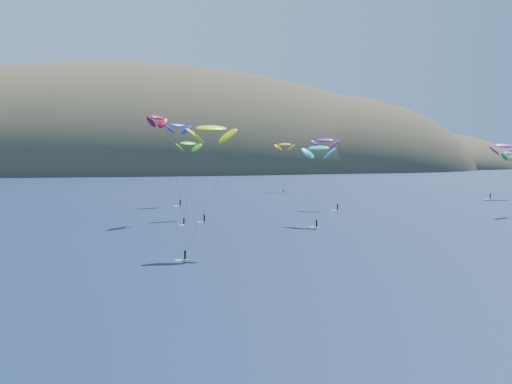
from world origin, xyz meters
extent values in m
plane|color=black|center=(0.00, 0.00, 0.00)|extent=(2800.00, 2800.00, 0.00)
ellipsoid|color=#3D3526|center=(20.00, 560.00, -12.60)|extent=(600.00, 300.00, 210.00)
ellipsoid|color=#3D3526|center=(180.00, 540.00, -9.36)|extent=(320.00, 220.00, 156.00)
ellipsoid|color=#3D3526|center=(300.00, 580.00, -5.04)|extent=(240.00, 180.00, 84.00)
cube|color=yellow|center=(-13.07, 47.33, 0.04)|extent=(1.36, 0.48, 0.07)
cylinder|color=black|center=(-13.07, 47.33, 0.87)|extent=(0.31, 0.31, 1.42)
sphere|color=#8C6047|center=(-13.07, 47.33, 1.70)|extent=(0.24, 0.24, 0.24)
ellipsoid|color=#D0D70B|center=(-7.31, 53.50, 21.71)|extent=(8.71, 4.51, 4.72)
cube|color=yellow|center=(1.54, 107.01, 0.04)|extent=(1.59, 0.97, 0.08)
cylinder|color=black|center=(1.54, 107.01, 1.00)|extent=(0.36, 0.36, 1.64)
sphere|color=#8C6047|center=(1.54, 107.01, 1.95)|extent=(0.27, 0.27, 0.27)
ellipsoid|color=#54BA13|center=(-0.45, 118.27, 19.69)|extent=(8.13, 5.90, 4.12)
cube|color=yellow|center=(3.72, 159.56, 0.05)|extent=(1.72, 1.06, 0.09)
cylinder|color=black|center=(3.72, 159.56, 1.09)|extent=(0.39, 0.39, 1.77)
sphere|color=#8C6047|center=(3.72, 159.56, 2.12)|extent=(0.30, 0.30, 0.30)
ellipsoid|color=#0922E6|center=(3.78, 163.60, 26.00)|extent=(9.76, 7.10, 4.95)
cube|color=yellow|center=(24.41, 88.03, 0.04)|extent=(1.29, 1.32, 0.08)
cylinder|color=black|center=(24.41, 88.03, 0.94)|extent=(0.34, 0.34, 1.53)
sphere|color=#8C6047|center=(24.41, 88.03, 1.83)|extent=(0.26, 0.26, 0.26)
ellipsoid|color=#12C4B9|center=(27.38, 95.04, 18.46)|extent=(8.70, 8.84, 4.72)
cube|color=yellow|center=(46.35, 130.48, 0.04)|extent=(1.54, 1.08, 0.08)
cylinder|color=black|center=(46.35, 130.48, 0.99)|extent=(0.35, 0.35, 1.61)
sphere|color=#8C6047|center=(46.35, 130.48, 1.92)|extent=(0.27, 0.27, 0.27)
ellipsoid|color=#791098|center=(44.92, 137.40, 20.98)|extent=(8.86, 7.02, 4.49)
cube|color=yellow|center=(117.84, 160.91, 0.05)|extent=(1.65, 0.50, 0.09)
cylinder|color=black|center=(117.84, 160.91, 1.08)|extent=(0.39, 0.39, 1.76)
sphere|color=#8C6047|center=(117.84, 160.91, 2.10)|extent=(0.29, 0.29, 0.29)
ellipsoid|color=#DE1F90|center=(124.75, 163.51, 19.60)|extent=(11.53, 5.49, 6.39)
cube|color=yellow|center=(-4.39, 102.12, 0.04)|extent=(1.13, 1.34, 0.08)
cylinder|color=black|center=(-4.39, 102.12, 0.90)|extent=(0.32, 0.32, 1.47)
sphere|color=#8C6047|center=(-4.39, 102.12, 1.75)|extent=(0.25, 0.25, 0.25)
ellipsoid|color=#A70B31|center=(-9.79, 109.19, 26.00)|extent=(7.90, 8.84, 4.56)
cube|color=yellow|center=(55.48, 214.46, 0.04)|extent=(1.29, 0.98, 0.07)
cylinder|color=black|center=(55.48, 214.46, 0.84)|extent=(0.30, 0.30, 1.37)
sphere|color=#8C6047|center=(55.48, 214.46, 1.63)|extent=(0.23, 0.23, 0.23)
ellipsoid|color=#EBA210|center=(59.27, 225.20, 20.36)|extent=(9.30, 7.77, 4.73)
ellipsoid|color=green|center=(85.66, 103.44, 17.09)|extent=(7.61, 6.26, 3.86)
camera|label=1|loc=(-31.70, -67.25, 18.02)|focal=50.00mm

